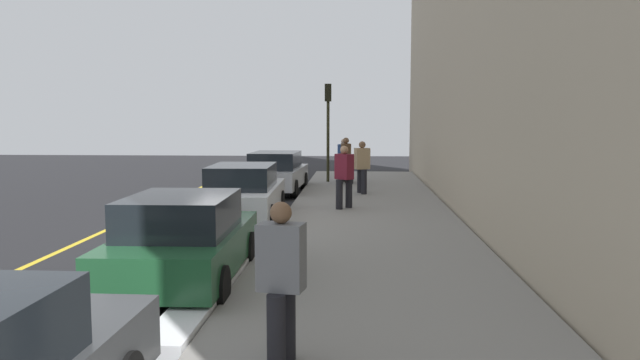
# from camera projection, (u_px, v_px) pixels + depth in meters

# --- Properties ---
(ground_plane) EXTENTS (56.00, 56.00, 0.00)m
(ground_plane) POSITION_uv_depth(u_px,v_px,m) (243.00, 224.00, 15.84)
(ground_plane) COLOR black
(sidewalk) EXTENTS (28.00, 4.60, 0.15)m
(sidewalk) POSITION_uv_depth(u_px,v_px,m) (371.00, 222.00, 15.64)
(sidewalk) COLOR gray
(sidewalk) RESTS_ON ground
(lane_stripe_centre) EXTENTS (28.00, 0.14, 0.01)m
(lane_stripe_centre) POSITION_uv_depth(u_px,v_px,m) (123.00, 223.00, 16.03)
(lane_stripe_centre) COLOR gold
(lane_stripe_centre) RESTS_ON ground
(snow_bank_curb) EXTENTS (6.55, 0.56, 0.22)m
(snow_bank_curb) POSITION_uv_depth(u_px,v_px,m) (221.00, 278.00, 10.07)
(snow_bank_curb) COLOR white
(snow_bank_curb) RESTS_ON ground
(parked_car_green) EXTENTS (4.18, 1.96, 1.51)m
(parked_car_green) POSITION_uv_depth(u_px,v_px,m) (184.00, 240.00, 10.00)
(parked_car_green) COLOR black
(parked_car_green) RESTS_ON ground
(parked_car_white) EXTENTS (4.62, 2.00, 1.51)m
(parked_car_white) POSITION_uv_depth(u_px,v_px,m) (243.00, 192.00, 16.30)
(parked_car_white) COLOR black
(parked_car_white) RESTS_ON ground
(parked_car_silver) EXTENTS (4.52, 2.03, 1.51)m
(parked_car_silver) POSITION_uv_depth(u_px,v_px,m) (276.00, 172.00, 22.22)
(parked_car_silver) COLOR black
(parked_car_silver) RESTS_ON ground
(pedestrian_brown_coat) EXTENTS (0.55, 0.59, 1.82)m
(pedestrian_brown_coat) POSITION_uv_depth(u_px,v_px,m) (346.00, 159.00, 23.89)
(pedestrian_brown_coat) COLOR black
(pedestrian_brown_coat) RESTS_ON sidewalk
(pedestrian_tan_coat) EXTENTS (0.57, 0.56, 1.79)m
(pedestrian_tan_coat) POSITION_uv_depth(u_px,v_px,m) (362.00, 166.00, 20.89)
(pedestrian_tan_coat) COLOR black
(pedestrian_tan_coat) RESTS_ON sidewalk
(pedestrian_burgundy_coat) EXTENTS (0.56, 0.57, 1.80)m
(pedestrian_burgundy_coat) POSITION_uv_depth(u_px,v_px,m) (344.00, 175.00, 17.44)
(pedestrian_burgundy_coat) COLOR black
(pedestrian_burgundy_coat) RESTS_ON sidewalk
(pedestrian_grey_coat) EXTENTS (0.57, 0.52, 1.75)m
(pedestrian_grey_coat) POSITION_uv_depth(u_px,v_px,m) (281.00, 279.00, 6.34)
(pedestrian_grey_coat) COLOR black
(pedestrian_grey_coat) RESTS_ON sidewalk
(pedestrian_blue_coat) EXTENTS (0.57, 0.51, 1.74)m
(pedestrian_blue_coat) POSITION_uv_depth(u_px,v_px,m) (344.00, 159.00, 24.89)
(pedestrian_blue_coat) COLOR black
(pedestrian_blue_coat) RESTS_ON sidewalk
(traffic_light_pole) EXTENTS (0.35, 0.26, 3.95)m
(traffic_light_pole) POSITION_uv_depth(u_px,v_px,m) (328.00, 115.00, 24.60)
(traffic_light_pole) COLOR #2D2D19
(traffic_light_pole) RESTS_ON sidewalk
(rolling_suitcase) EXTENTS (0.34, 0.22, 0.88)m
(rolling_suitcase) POSITION_uv_depth(u_px,v_px,m) (348.00, 176.00, 24.42)
(rolling_suitcase) COLOR black
(rolling_suitcase) RESTS_ON sidewalk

